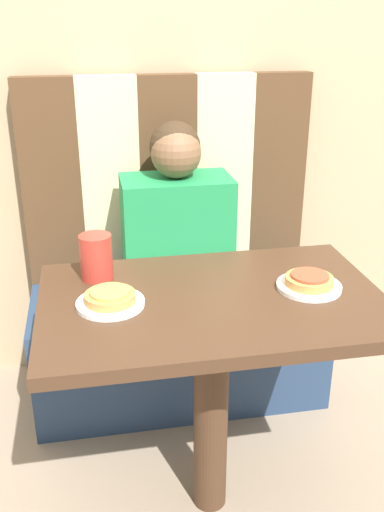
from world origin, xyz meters
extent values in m
plane|color=gray|center=(0.00, 0.00, 0.00)|extent=(12.00, 12.00, 0.00)
cube|color=tan|center=(0.00, 0.89, 1.30)|extent=(7.00, 0.05, 2.60)
cube|color=navy|center=(0.00, 0.59, 0.21)|extent=(1.08, 0.48, 0.42)
cube|color=#4C331E|center=(-0.43, 0.80, 0.81)|extent=(0.22, 0.07, 0.77)
cube|color=beige|center=(-0.22, 0.80, 0.81)|extent=(0.22, 0.07, 0.77)
cube|color=#4C331E|center=(0.00, 0.80, 0.81)|extent=(0.22, 0.07, 0.77)
cube|color=beige|center=(0.22, 0.80, 0.81)|extent=(0.22, 0.07, 0.77)
cube|color=#4C331E|center=(0.43, 0.80, 0.81)|extent=(0.22, 0.07, 0.77)
cube|color=#422B1C|center=(0.00, 0.00, 0.69)|extent=(0.90, 0.58, 0.03)
cylinder|color=#422B1C|center=(0.00, 0.00, 0.34)|extent=(0.10, 0.10, 0.67)
cube|color=#1E8447|center=(0.00, 0.59, 0.65)|extent=(0.38, 0.22, 0.45)
sphere|color=brown|center=(0.00, 0.59, 0.96)|extent=(0.17, 0.17, 0.17)
sphere|color=#382819|center=(0.00, 0.61, 0.97)|extent=(0.18, 0.18, 0.18)
cylinder|color=white|center=(-0.27, 0.00, 0.71)|extent=(0.17, 0.17, 0.01)
cylinder|color=white|center=(0.27, 0.00, 0.71)|extent=(0.17, 0.17, 0.01)
cylinder|color=#C68E47|center=(-0.27, 0.00, 0.73)|extent=(0.13, 0.13, 0.02)
cylinder|color=gold|center=(-0.27, 0.00, 0.75)|extent=(0.10, 0.10, 0.01)
cylinder|color=#C68E47|center=(0.27, 0.00, 0.73)|extent=(0.13, 0.13, 0.02)
cylinder|color=#AD472D|center=(0.27, 0.00, 0.75)|extent=(0.10, 0.10, 0.01)
cylinder|color=#B23328|center=(-0.29, 0.17, 0.77)|extent=(0.09, 0.09, 0.13)
camera|label=1|loc=(-0.30, -1.30, 1.39)|focal=40.00mm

